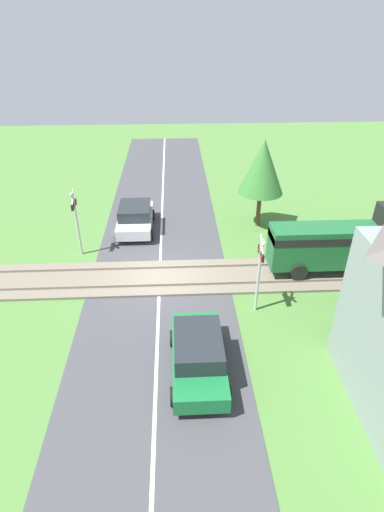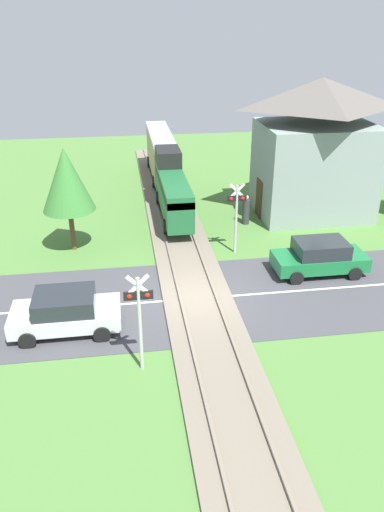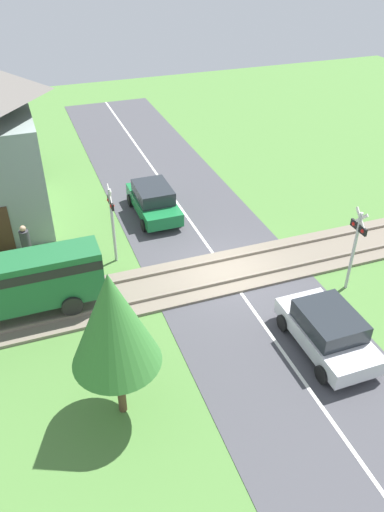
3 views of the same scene
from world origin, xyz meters
TOP-DOWN VIEW (x-y plane):
  - ground_plane at (0.00, 0.00)m, footprint 60.00×60.00m
  - road_surface at (0.00, 0.00)m, footprint 48.00×6.40m
  - track_bed at (0.00, 0.00)m, footprint 2.80×48.00m
  - car_near_crossing at (-5.02, -1.44)m, footprint 3.89×2.03m
  - car_far_side at (5.64, 1.44)m, footprint 4.03×1.91m
  - crossing_signal_west_approach at (-2.45, -4.03)m, footprint 0.90×0.18m
  - crossing_signal_east_approach at (2.45, 4.03)m, footprint 0.90×0.18m
  - pedestrian_by_station at (3.83, 7.50)m, footprint 0.40×0.40m
  - tree_roadside_hedge at (-5.23, 5.57)m, footprint 2.45×2.45m

SIDE VIEW (x-z plane):
  - ground_plane at x=0.00m, z-range 0.00..0.00m
  - road_surface at x=0.00m, z-range 0.00..0.02m
  - track_bed at x=0.00m, z-range -0.05..0.19m
  - pedestrian_by_station at x=3.83m, z-range -0.07..1.55m
  - car_near_crossing at x=-5.02m, z-range 0.03..1.53m
  - car_far_side at x=5.64m, z-range 0.03..1.57m
  - crossing_signal_west_approach at x=-2.45m, z-range 0.47..3.93m
  - crossing_signal_east_approach at x=2.45m, z-range 0.47..3.93m
  - tree_roadside_hedge at x=-5.23m, z-range 1.01..6.00m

